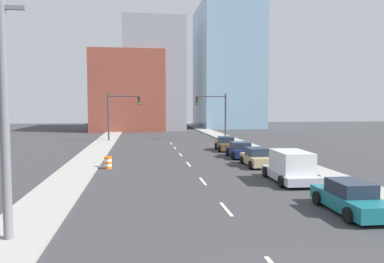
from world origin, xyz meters
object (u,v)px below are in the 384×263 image
at_px(sedan_tan, 257,158).
at_px(traffic_barrel, 108,163).
at_px(traffic_signal_right, 217,110).
at_px(sedan_brown, 226,144).
at_px(traffic_signal_left, 117,110).
at_px(utility_pole_left_near, 4,112).
at_px(sedan_navy, 240,150).
at_px(sedan_teal, 350,198).
at_px(box_truck_silver, 291,167).

bearing_deg(sedan_tan, traffic_barrel, 179.29).
xyz_separation_m(traffic_signal_right, sedan_brown, (-1.64, -12.46, -3.59)).
height_order(traffic_signal_left, utility_pole_left_near, utility_pole_left_near).
bearing_deg(traffic_signal_left, utility_pole_left_near, -92.49).
relative_size(traffic_signal_left, utility_pole_left_near, 0.73).
relative_size(traffic_signal_left, traffic_signal_right, 1.00).
xyz_separation_m(utility_pole_left_near, sedan_navy, (14.12, 20.38, -4.00)).
distance_m(sedan_teal, sedan_navy, 18.62).
bearing_deg(sedan_tan, sedan_brown, 91.41).
height_order(traffic_signal_left, traffic_barrel, traffic_signal_left).
height_order(utility_pole_left_near, traffic_barrel, utility_pole_left_near).
height_order(traffic_signal_right, sedan_brown, traffic_signal_right).
xyz_separation_m(traffic_barrel, box_truck_silver, (12.05, -6.83, 0.49)).
relative_size(traffic_signal_left, sedan_brown, 1.48).
relative_size(traffic_signal_left, sedan_tan, 1.53).
relative_size(sedan_navy, sedan_brown, 0.97).
bearing_deg(sedan_navy, sedan_brown, 92.77).
bearing_deg(sedan_brown, sedan_navy, -85.80).
bearing_deg(utility_pole_left_near, sedan_teal, 7.07).
xyz_separation_m(utility_pole_left_near, sedan_brown, (14.03, 25.97, -3.97)).
relative_size(traffic_signal_right, sedan_navy, 1.53).
bearing_deg(sedan_navy, sedan_teal, -87.90).
bearing_deg(traffic_barrel, traffic_signal_left, 91.39).
bearing_deg(traffic_signal_left, sedan_navy, -55.40).
xyz_separation_m(traffic_signal_right, box_truck_silver, (-1.40, -29.69, -3.32)).
distance_m(traffic_signal_right, utility_pole_left_near, 41.50).
relative_size(traffic_barrel, sedan_brown, 0.21).
height_order(traffic_barrel, sedan_tan, sedan_tan).
distance_m(traffic_signal_left, sedan_tan, 26.57).
xyz_separation_m(traffic_signal_left, sedan_tan, (12.45, -23.20, -3.60)).
bearing_deg(traffic_signal_right, sedan_navy, -94.91).
distance_m(traffic_barrel, sedan_teal, 18.28).
distance_m(traffic_signal_right, box_truck_silver, 29.90).
relative_size(utility_pole_left_near, box_truck_silver, 1.69).
relative_size(traffic_signal_right, box_truck_silver, 1.23).
xyz_separation_m(traffic_barrel, sedan_navy, (11.90, 4.81, 0.19)).
height_order(sedan_teal, sedan_tan, sedan_tan).
bearing_deg(traffic_signal_left, sedan_teal, -71.12).
xyz_separation_m(traffic_signal_right, traffic_barrel, (-13.45, -22.85, -3.80)).
distance_m(sedan_teal, sedan_brown, 24.21).
height_order(box_truck_silver, sedan_tan, box_truck_silver).
xyz_separation_m(traffic_signal_left, sedan_brown, (12.36, -12.46, -3.59)).
bearing_deg(traffic_barrel, box_truck_silver, -29.55).
relative_size(traffic_barrel, sedan_navy, 0.22).
distance_m(utility_pole_left_near, sedan_brown, 29.78).
relative_size(traffic_signal_right, utility_pole_left_near, 0.73).
distance_m(traffic_signal_right, sedan_brown, 13.07).
bearing_deg(traffic_barrel, sedan_navy, 22.00).
height_order(traffic_signal_left, sedan_brown, traffic_signal_left).
bearing_deg(sedan_teal, utility_pole_left_near, -171.36).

